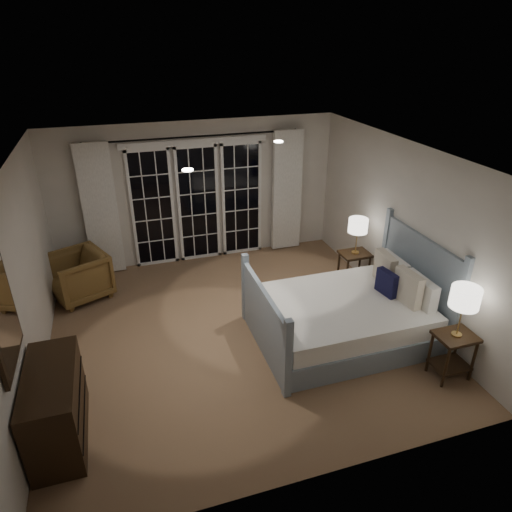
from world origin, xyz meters
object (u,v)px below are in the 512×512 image
object	(u,v)px
dresser	(56,406)
lamp_right	(358,226)
nightstand_left	(453,349)
nightstand_right	(354,264)
lamp_left	(465,298)
armchair	(79,276)
bed	(347,315)

from	to	relation	value
dresser	lamp_right	bearing A→B (deg)	23.32
nightstand_left	dresser	size ratio (longest dim) A/B	0.51
nightstand_right	lamp_left	world-z (taller)	lamp_left
nightstand_right	armchair	xyz separation A→B (m)	(-4.28, 1.00, -0.02)
bed	dresser	bearing A→B (deg)	-169.20
lamp_left	armchair	bearing A→B (deg)	142.47
nightstand_right	armchair	world-z (taller)	armchair
nightstand_left	lamp_right	distance (m)	2.43
lamp_left	armchair	xyz separation A→B (m)	(-4.33, 3.33, -0.74)
lamp_left	lamp_right	distance (m)	2.33
bed	nightstand_right	distance (m)	1.43
nightstand_left	dresser	bearing A→B (deg)	174.49
armchair	dresser	distance (m)	2.90
dresser	armchair	bearing A→B (deg)	87.44
bed	lamp_left	xyz separation A→B (m)	(0.82, -1.13, 0.78)
lamp_right	armchair	xyz separation A→B (m)	(-4.28, 1.00, -0.70)
lamp_right	dresser	size ratio (longest dim) A/B	0.50
armchair	dresser	xyz separation A→B (m)	(-0.13, -2.90, 0.04)
nightstand_left	dresser	world-z (taller)	dresser
armchair	dresser	world-z (taller)	dresser
armchair	dresser	bearing A→B (deg)	-26.23
nightstand_left	lamp_left	world-z (taller)	lamp_left
lamp_left	armchair	distance (m)	5.52
nightstand_left	dresser	distance (m)	4.49
bed	armchair	distance (m)	4.15
nightstand_right	dresser	size ratio (longest dim) A/B	0.52
nightstand_right	bed	bearing A→B (deg)	-122.34
bed	armchair	xyz separation A→B (m)	(-3.51, 2.20, 0.04)
bed	nightstand_left	bearing A→B (deg)	-53.88
lamp_left	dresser	bearing A→B (deg)	174.49
nightstand_right	dresser	distance (m)	4.80
bed	nightstand_left	xyz separation A→B (m)	(0.82, -1.13, 0.06)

